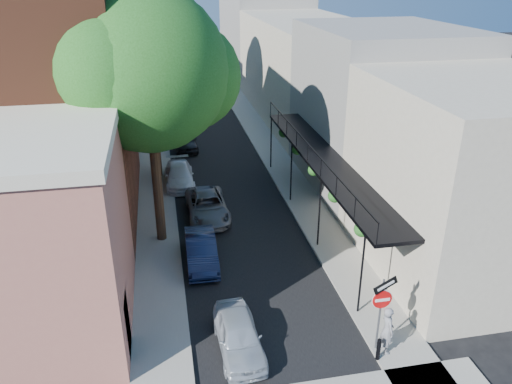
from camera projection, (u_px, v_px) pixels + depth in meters
name	position (u px, v px, depth m)	size (l,w,h in m)	color
road_surface	(202.00, 120.00, 42.34)	(6.00, 64.00, 0.01)	black
sidewalk_left	(154.00, 122.00, 41.62)	(2.00, 64.00, 0.12)	gray
sidewalk_right	(248.00, 117.00, 43.02)	(2.00, 64.00, 0.12)	gray
buildings_left	(77.00, 68.00, 37.57)	(10.10, 59.10, 12.00)	#B26D5B
buildings_right	(308.00, 65.00, 41.63)	(9.80, 55.00, 10.00)	beige
sign_post	(382.00, 302.00, 16.12)	(0.89, 0.17, 2.99)	#595B60
bollard	(379.00, 349.00, 16.30)	(0.14, 0.14, 0.80)	black
oak_near	(158.00, 73.00, 20.86)	(7.48, 6.80, 11.42)	black
oak_mid	(156.00, 60.00, 28.31)	(6.60, 6.00, 10.20)	black
oak_far	(154.00, 22.00, 35.90)	(7.70, 7.00, 11.90)	black
parked_car_a	(239.00, 335.00, 16.80)	(1.43, 3.55, 1.21)	#ADB6BF
parked_car_b	(201.00, 251.00, 21.76)	(1.31, 3.75, 1.24)	#111A36
parked_car_c	(207.00, 206.00, 25.80)	(2.03, 4.41, 1.23)	slate
parked_car_d	(179.00, 175.00, 29.66)	(1.65, 4.07, 1.18)	white
parked_car_e	(185.00, 140.00, 35.41)	(1.54, 3.83, 1.30)	black
pedestrian	(387.00, 330.00, 16.46)	(0.64, 0.42, 1.75)	gray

